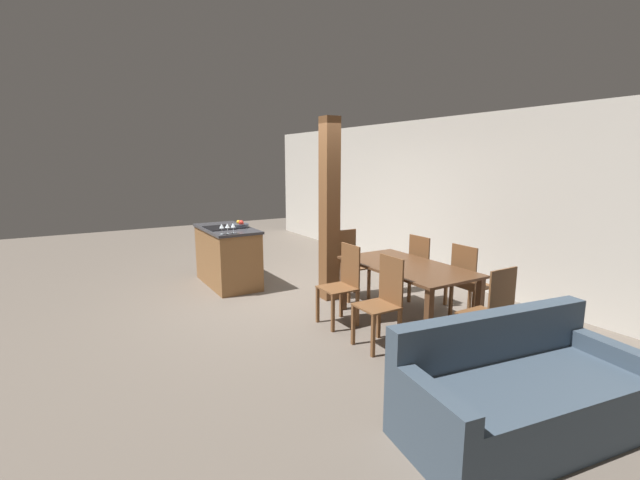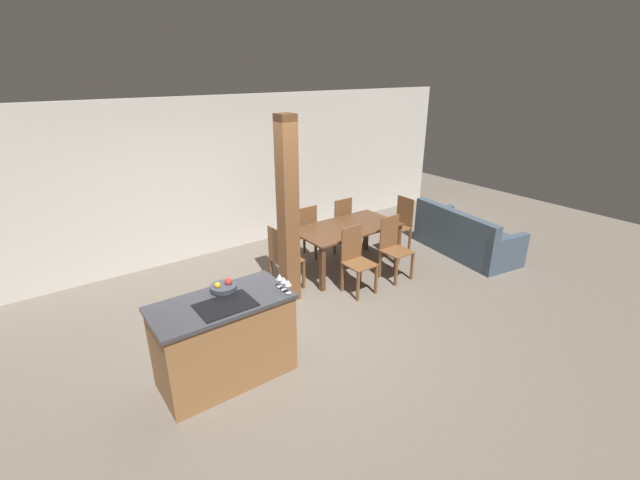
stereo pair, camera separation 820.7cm
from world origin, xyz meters
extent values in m
plane|color=#665B51|center=(0.00, 0.00, 0.00)|extent=(16.00, 16.00, 0.00)
cube|color=beige|center=(0.00, 2.80, 1.35)|extent=(11.20, 0.08, 2.70)
cube|color=olive|center=(-1.16, -0.50, 0.45)|extent=(1.37, 0.67, 0.90)
cube|color=#38383D|center=(-1.16, -0.50, 0.92)|extent=(1.41, 0.71, 0.04)
cube|color=black|center=(-1.16, -0.62, 0.94)|extent=(0.56, 0.40, 0.01)
cylinder|color=#383D47|center=(-1.04, -0.32, 0.97)|extent=(0.28, 0.28, 0.05)
sphere|color=red|center=(-0.98, -0.32, 1.02)|extent=(0.08, 0.08, 0.08)
sphere|color=gold|center=(-1.10, -0.32, 1.02)|extent=(0.07, 0.07, 0.07)
cylinder|color=silver|center=(-0.53, -0.78, 0.95)|extent=(0.06, 0.06, 0.00)
cylinder|color=silver|center=(-0.53, -0.78, 1.00)|extent=(0.01, 0.01, 0.08)
cone|color=silver|center=(-0.53, -0.78, 1.07)|extent=(0.07, 0.07, 0.06)
cylinder|color=silver|center=(-0.53, -0.70, 0.95)|extent=(0.06, 0.06, 0.00)
cylinder|color=silver|center=(-0.53, -0.70, 1.00)|extent=(0.01, 0.01, 0.08)
cone|color=silver|center=(-0.53, -0.70, 1.07)|extent=(0.07, 0.07, 0.06)
cylinder|color=silver|center=(-0.53, -0.61, 0.95)|extent=(0.06, 0.06, 0.00)
cylinder|color=silver|center=(-0.53, -0.61, 1.00)|extent=(0.01, 0.01, 0.08)
cone|color=silver|center=(-0.53, -0.61, 1.07)|extent=(0.07, 0.07, 0.06)
cube|color=#51331E|center=(1.61, 0.84, 0.72)|extent=(1.71, 0.92, 0.03)
cube|color=#51331E|center=(0.82, 0.44, 0.35)|extent=(0.07, 0.07, 0.71)
cube|color=#51331E|center=(2.40, 0.44, 0.35)|extent=(0.07, 0.07, 0.71)
cube|color=#51331E|center=(0.82, 1.23, 0.35)|extent=(0.07, 0.07, 0.71)
cube|color=#51331E|center=(2.40, 1.23, 0.35)|extent=(0.07, 0.07, 0.71)
cube|color=brown|center=(1.22, 0.07, 0.46)|extent=(0.40, 0.40, 0.02)
cube|color=brown|center=(1.22, 0.26, 0.73)|extent=(0.38, 0.02, 0.51)
cube|color=brown|center=(1.05, -0.10, 0.23)|extent=(0.04, 0.04, 0.45)
cube|color=brown|center=(1.40, -0.10, 0.23)|extent=(0.04, 0.04, 0.45)
cube|color=brown|center=(1.05, 0.25, 0.23)|extent=(0.04, 0.04, 0.45)
cube|color=brown|center=(1.40, 0.25, 0.23)|extent=(0.04, 0.04, 0.45)
cube|color=brown|center=(1.99, 0.07, 0.46)|extent=(0.40, 0.40, 0.02)
cube|color=brown|center=(1.99, 0.26, 0.73)|extent=(0.38, 0.02, 0.51)
cube|color=brown|center=(1.82, -0.10, 0.23)|extent=(0.04, 0.04, 0.45)
cube|color=brown|center=(2.17, -0.10, 0.23)|extent=(0.04, 0.04, 0.45)
cube|color=brown|center=(1.82, 0.25, 0.23)|extent=(0.04, 0.04, 0.45)
cube|color=brown|center=(2.17, 0.25, 0.23)|extent=(0.04, 0.04, 0.45)
cube|color=brown|center=(1.22, 1.60, 0.46)|extent=(0.40, 0.40, 0.02)
cube|color=brown|center=(1.22, 1.41, 0.73)|extent=(0.38, 0.02, 0.51)
cube|color=brown|center=(1.40, 1.77, 0.23)|extent=(0.04, 0.04, 0.45)
cube|color=brown|center=(1.05, 1.77, 0.23)|extent=(0.04, 0.04, 0.45)
cube|color=brown|center=(1.40, 1.42, 0.23)|extent=(0.04, 0.04, 0.45)
cube|color=brown|center=(1.05, 1.42, 0.23)|extent=(0.04, 0.04, 0.45)
cube|color=brown|center=(1.99, 1.60, 0.46)|extent=(0.40, 0.40, 0.02)
cube|color=brown|center=(1.99, 1.41, 0.73)|extent=(0.38, 0.02, 0.51)
cube|color=brown|center=(2.17, 1.77, 0.23)|extent=(0.04, 0.04, 0.45)
cube|color=brown|center=(1.82, 1.77, 0.23)|extent=(0.04, 0.04, 0.45)
cube|color=brown|center=(2.17, 1.42, 0.23)|extent=(0.04, 0.04, 0.45)
cube|color=brown|center=(1.82, 1.42, 0.23)|extent=(0.04, 0.04, 0.45)
cube|color=brown|center=(0.46, 0.84, 0.46)|extent=(0.40, 0.40, 0.02)
cube|color=brown|center=(0.27, 0.84, 0.73)|extent=(0.02, 0.38, 0.51)
cube|color=brown|center=(0.63, 0.66, 0.23)|extent=(0.04, 0.04, 0.45)
cube|color=brown|center=(0.63, 1.01, 0.23)|extent=(0.04, 0.04, 0.45)
cube|color=brown|center=(0.28, 0.66, 0.23)|extent=(0.04, 0.04, 0.45)
cube|color=brown|center=(0.28, 1.01, 0.23)|extent=(0.04, 0.04, 0.45)
cube|color=brown|center=(2.76, 0.84, 0.46)|extent=(0.40, 0.40, 0.02)
cube|color=brown|center=(2.95, 0.84, 0.73)|extent=(0.02, 0.38, 0.51)
cube|color=brown|center=(2.58, 1.01, 0.23)|extent=(0.04, 0.04, 0.45)
cube|color=brown|center=(2.58, 0.66, 0.23)|extent=(0.04, 0.04, 0.45)
cube|color=brown|center=(2.94, 1.01, 0.23)|extent=(0.04, 0.04, 0.45)
cube|color=brown|center=(2.94, 0.66, 0.23)|extent=(0.04, 0.04, 0.45)
cube|color=#3D4C5B|center=(3.75, 0.05, 0.23)|extent=(1.11, 1.96, 0.46)
cube|color=#3D4C5B|center=(3.41, 0.10, 0.65)|extent=(0.43, 1.86, 0.38)
cube|color=#3D4C5B|center=(3.63, -0.80, 0.30)|extent=(0.86, 0.26, 0.60)
cube|color=#3D4C5B|center=(3.88, 0.90, 0.30)|extent=(0.86, 0.26, 0.60)
cube|color=brown|center=(0.31, 0.53, 1.30)|extent=(0.23, 0.23, 2.60)
camera|label=1|loc=(5.43, -2.69, 2.01)|focal=24.00mm
camera|label=2|loc=(-2.57, -4.12, 3.13)|focal=24.00mm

